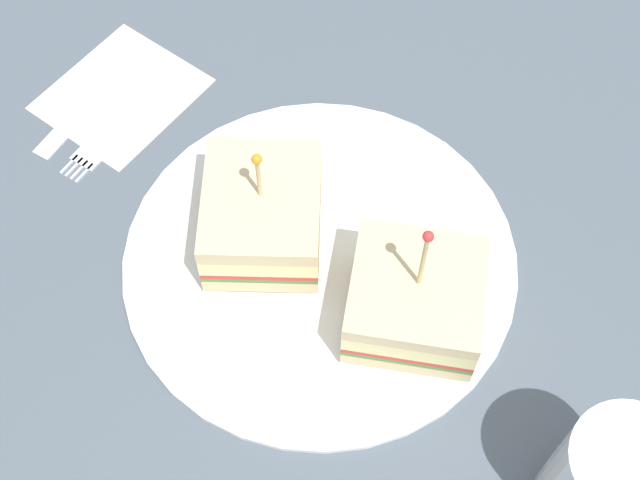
% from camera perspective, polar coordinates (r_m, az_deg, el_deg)
% --- Properties ---
extents(ground_plane, '(1.02, 1.02, 0.02)m').
position_cam_1_polar(ground_plane, '(0.64, 0.00, -1.81)').
color(ground_plane, '#4C5660').
extents(plate, '(0.28, 0.28, 0.01)m').
position_cam_1_polar(plate, '(0.62, 0.00, -1.15)').
color(plate, white).
rests_on(plate, ground_plane).
extents(sandwich_half_front, '(0.12, 0.12, 0.09)m').
position_cam_1_polar(sandwich_half_front, '(0.61, -3.74, 1.69)').
color(sandwich_half_front, beige).
rests_on(sandwich_half_front, plate).
extents(sandwich_half_back, '(0.12, 0.12, 0.11)m').
position_cam_1_polar(sandwich_half_back, '(0.58, 6.19, -3.83)').
color(sandwich_half_back, beige).
rests_on(sandwich_half_back, plate).
extents(napkin, '(0.13, 0.12, 0.00)m').
position_cam_1_polar(napkin, '(0.73, -12.46, 9.44)').
color(napkin, beige).
rests_on(napkin, ground_plane).
extents(fork, '(0.13, 0.04, 0.00)m').
position_cam_1_polar(fork, '(0.71, -13.42, 6.78)').
color(fork, silver).
rests_on(fork, ground_plane).
extents(knife, '(0.12, 0.04, 0.00)m').
position_cam_1_polar(knife, '(0.73, -15.13, 8.21)').
color(knife, silver).
rests_on(knife, ground_plane).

